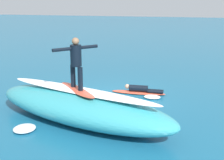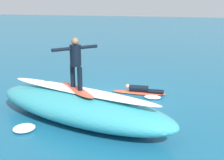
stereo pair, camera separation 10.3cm
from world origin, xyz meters
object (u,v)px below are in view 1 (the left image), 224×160
surfer_riding (76,59)px  surfboard_paddling (138,92)px  surfboard_riding (77,90)px  surfer_paddling (141,89)px

surfer_riding → surfboard_paddling: (-1.49, -3.65, -2.14)m
surfboard_riding → surfboard_paddling: bearing=-71.2°
surfboard_riding → surfboard_paddling: 4.10m
surfer_paddling → surfer_riding: bearing=64.6°
surfer_riding → surfer_paddling: (-1.62, -3.65, -1.96)m
surfboard_riding → surfboard_paddling: size_ratio=0.91×
surfboard_riding → surfer_riding: size_ratio=1.28×
surfer_riding → surfer_paddling: 4.46m
surfboard_paddling → surfer_paddling: 0.22m
surfboard_paddling → surfer_paddling: surfer_paddling is taller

